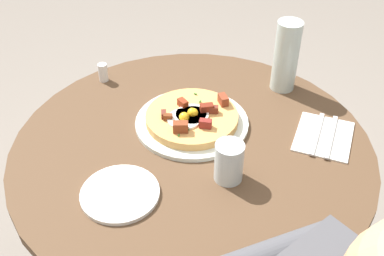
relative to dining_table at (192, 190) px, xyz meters
name	(u,v)px	position (x,y,z in m)	size (l,w,h in m)	color
dining_table	(192,190)	(0.00, 0.00, 0.00)	(0.92, 0.92, 0.72)	brown
pizza_plate	(192,123)	(-0.06, 0.05, 0.18)	(0.30, 0.30, 0.01)	silver
breakfast_pizza	(192,117)	(-0.06, 0.05, 0.20)	(0.25, 0.25, 0.05)	#DFA358
bread_plate	(120,193)	(0.04, -0.24, 0.18)	(0.18, 0.18, 0.01)	white
napkin	(324,136)	(0.19, 0.29, 0.17)	(0.17, 0.14, 0.00)	white
fork	(331,137)	(0.21, 0.29, 0.18)	(0.18, 0.01, 0.01)	silver
knife	(317,133)	(0.18, 0.28, 0.18)	(0.18, 0.01, 0.01)	silver
water_glass	(229,162)	(0.15, -0.01, 0.22)	(0.07, 0.07, 0.10)	silver
water_bottle	(286,56)	(-0.04, 0.37, 0.28)	(0.07, 0.07, 0.21)	silver
salt_shaker	(103,72)	(-0.40, -0.02, 0.20)	(0.03, 0.03, 0.06)	white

